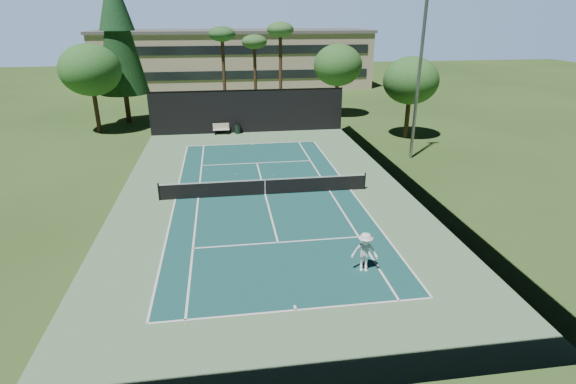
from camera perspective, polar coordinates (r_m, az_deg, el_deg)
name	(u,v)px	position (r m, az deg, el deg)	size (l,w,h in m)	color
ground	(265,195)	(28.01, -2.91, -0.34)	(160.00, 160.00, 0.00)	#2E4D1C
apron_slab	(265,195)	(28.01, -2.91, -0.33)	(18.00, 32.00, 0.01)	#5C835C
court_surface	(265,194)	(28.00, -2.91, -0.32)	(10.97, 23.77, 0.01)	#174948
court_lines	(265,194)	(28.00, -2.91, -0.30)	(11.07, 23.87, 0.01)	white
tennis_net	(265,186)	(27.80, -2.94, 0.73)	(12.90, 0.10, 1.10)	black
fence	(264,164)	(27.38, -3.01, 3.61)	(18.04, 32.05, 4.03)	black
player	(365,252)	(19.83, 9.72, -7.53)	(1.18, 0.68, 1.82)	white
tennis_ball_a	(186,325)	(17.30, -12.80, -16.12)	(0.07, 0.07, 0.07)	gold
tennis_ball_b	(236,174)	(31.69, -6.62, 2.28)	(0.08, 0.08, 0.08)	yellow
tennis_ball_c	(274,175)	(31.31, -1.76, 2.17)	(0.07, 0.07, 0.07)	#C5E233
tennis_ball_d	(207,170)	(32.88, -10.21, 2.78)	(0.06, 0.06, 0.06)	#E6F237
park_bench	(221,128)	(42.73, -8.49, 7.99)	(1.50, 0.45, 1.02)	beige
trash_bin	(238,129)	(42.77, -6.42, 8.01)	(0.56, 0.56, 0.95)	black
pine_tree	(117,24)	(48.84, -20.95, 19.26)	(4.80, 4.80, 15.00)	#412C1C
palm_a	(222,38)	(49.92, -8.37, 18.83)	(2.80, 2.80, 9.32)	#442E1D
palm_b	(254,44)	(52.10, -4.29, 18.18)	(2.80, 2.80, 8.42)	#3E2D1A
palm_c	(280,33)	(49.31, -0.98, 19.48)	(2.80, 2.80, 9.77)	#492E1F
decid_tree_a	(338,65)	(49.69, 6.34, 15.70)	(5.12, 5.12, 7.62)	#4B3220
decid_tree_b	(411,81)	(41.59, 15.33, 13.47)	(4.80, 4.80, 7.14)	#4C3520
decid_tree_c	(90,70)	(45.63, -23.82, 13.97)	(5.44, 5.44, 8.09)	#48301E
campus_building	(235,58)	(72.16, -6.71, 16.54)	(40.50, 12.50, 8.30)	#B9A78F
light_pole	(419,73)	(35.18, 16.32, 14.27)	(0.90, 0.25, 12.22)	gray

